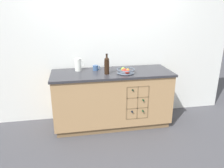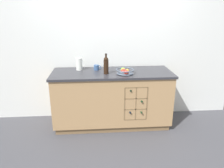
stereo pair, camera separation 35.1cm
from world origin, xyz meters
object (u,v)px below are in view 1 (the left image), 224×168
object	(u,v)px
ceramic_mug	(96,68)
fruit_bowl	(126,71)
white_pitcher	(78,64)
standing_wine_bottle	(107,65)

from	to	relation	value
ceramic_mug	fruit_bowl	bearing A→B (deg)	-32.17
fruit_bowl	ceramic_mug	size ratio (longest dim) A/B	2.31
fruit_bowl	white_pitcher	xyz separation A→B (m)	(-0.71, 0.30, 0.06)
fruit_bowl	white_pitcher	bearing A→B (deg)	157.32
white_pitcher	standing_wine_bottle	xyz separation A→B (m)	(0.42, -0.26, 0.03)
white_pitcher	standing_wine_bottle	world-z (taller)	standing_wine_bottle
fruit_bowl	standing_wine_bottle	bearing A→B (deg)	173.75
standing_wine_bottle	fruit_bowl	bearing A→B (deg)	-6.25
fruit_bowl	ceramic_mug	xyz separation A→B (m)	(-0.43, 0.27, -0.00)
white_pitcher	ceramic_mug	world-z (taller)	white_pitcher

